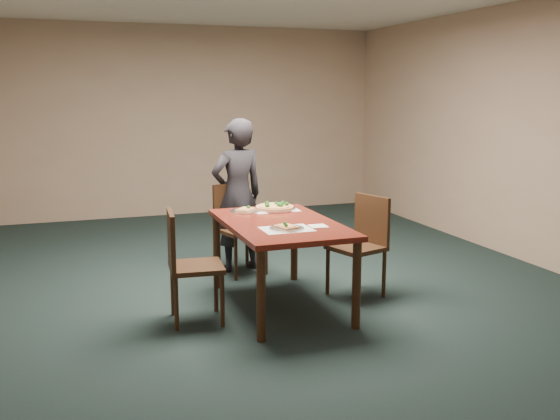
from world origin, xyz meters
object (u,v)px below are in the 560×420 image
object	(u,v)px
chair_right	(363,239)
slice_plate_far	(246,210)
chair_far	(237,223)
diner	(238,195)
dining_table	(280,232)
slice_plate_near	(287,228)
chair_left	(186,260)
pizza_pan	(275,207)

from	to	relation	value
chair_right	slice_plate_far	size ratio (longest dim) A/B	3.25
chair_far	diner	xyz separation A→B (m)	(0.03, 0.07, 0.27)
slice_plate_far	chair_right	bearing A→B (deg)	-25.88
dining_table	slice_plate_near	world-z (taller)	slice_plate_near
chair_far	diner	world-z (taller)	diner
chair_left	diner	distance (m)	1.56
chair_left	pizza_pan	size ratio (longest dim) A/B	2.34
dining_table	pizza_pan	bearing A→B (deg)	75.63
chair_far	chair_right	distance (m)	1.40
chair_right	slice_plate_far	world-z (taller)	chair_right
dining_table	chair_left	xyz separation A→B (m)	(-0.83, -0.10, -0.14)
chair_far	pizza_pan	distance (m)	0.70
pizza_pan	slice_plate_near	bearing A→B (deg)	-102.58
dining_table	chair_far	xyz separation A→B (m)	(-0.06, 1.15, -0.14)
dining_table	diner	xyz separation A→B (m)	(-0.04, 1.22, 0.13)
pizza_pan	diner	bearing A→B (deg)	103.99
dining_table	chair_far	distance (m)	1.16
chair_right	slice_plate_far	distance (m)	1.10
slice_plate_near	pizza_pan	bearing A→B (deg)	77.42
chair_far	slice_plate_near	distance (m)	1.47
chair_far	diner	bearing A→B (deg)	53.39
diner	slice_plate_near	distance (m)	1.52
chair_far	chair_left	size ratio (longest dim) A/B	1.00
chair_far	chair_right	bearing A→B (deg)	-67.24
pizza_pan	slice_plate_near	size ratio (longest dim) A/B	1.39
pizza_pan	slice_plate_far	world-z (taller)	pizza_pan
chair_far	slice_plate_far	world-z (taller)	chair_far
chair_left	slice_plate_near	xyz separation A→B (m)	(0.78, -0.20, 0.25)
diner	pizza_pan	size ratio (longest dim) A/B	4.04
chair_far	slice_plate_near	size ratio (longest dim) A/B	3.25
dining_table	pizza_pan	distance (m)	0.56
dining_table	diner	world-z (taller)	diner
chair_right	slice_plate_near	size ratio (longest dim) A/B	3.25
pizza_pan	chair_far	bearing A→B (deg)	107.77
slice_plate_near	chair_left	bearing A→B (deg)	165.78
dining_table	chair_right	bearing A→B (deg)	4.21
slice_plate_far	pizza_pan	bearing A→B (deg)	-0.34
chair_right	diner	world-z (taller)	diner
chair_far	slice_plate_far	size ratio (longest dim) A/B	3.25
chair_left	pizza_pan	bearing A→B (deg)	-51.39
slice_plate_near	slice_plate_far	size ratio (longest dim) A/B	1.00
dining_table	slice_plate_near	size ratio (longest dim) A/B	5.36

